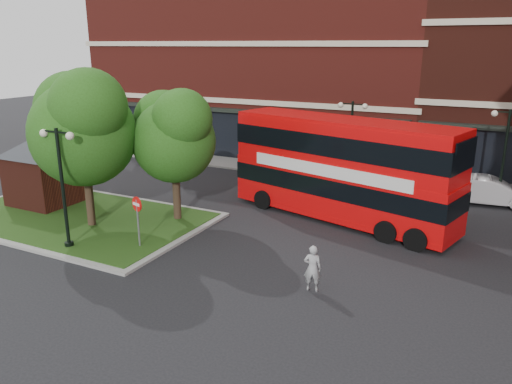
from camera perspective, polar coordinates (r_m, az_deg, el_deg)
The scene contains 15 objects.
ground at distance 18.47m, azimuth -9.07°, elevation -9.65°, with size 120.00×120.00×0.00m, color black.
pavement_far at distance 32.42m, azimuth 8.14°, elevation 2.04°, with size 44.00×3.00×0.12m, color slate.
terrace_far_left at distance 41.40m, azimuth 1.21°, elevation 15.04°, with size 26.00×12.00×14.00m, color maroon.
traffic_island at distance 25.54m, azimuth -19.82°, elevation -2.78°, with size 12.60×7.60×0.15m.
kiosk at distance 27.78m, azimuth -23.08°, elevation 3.21°, with size 6.51×6.51×3.60m.
tree_island_west at distance 23.16m, azimuth -19.29°, elevation 7.45°, with size 5.40×4.71×7.21m.
tree_island_east at distance 23.13m, azimuth -9.46°, elevation 6.75°, with size 4.46×3.90×6.29m.
lamp_island at distance 21.18m, azimuth -21.28°, elevation 1.01°, with size 1.72×0.36×5.00m.
lamp_far_left at distance 29.38m, azimuth 10.79°, elevation 5.94°, with size 1.72×0.36×5.00m.
lamp_far_right at distance 28.29m, azimuth 26.54°, elevation 4.07°, with size 1.72×0.36×5.00m.
bus at distance 23.68m, azimuth 9.78°, elevation 3.33°, with size 11.34×5.24×4.23m.
woman at distance 17.14m, azimuth 6.47°, elevation -8.65°, with size 0.60×0.39×1.65m, color #969699.
car_silver at distance 30.86m, azimuth 4.87°, elevation 2.49°, with size 1.47×3.66×1.25m, color #AFB2B6.
car_white at distance 28.75m, azimuth 25.10°, elevation 0.12°, with size 1.55×4.45×1.47m, color silver.
no_entry_sign at distance 20.65m, azimuth -13.40°, elevation -2.24°, with size 0.61×0.23×2.25m.
Camera 1 is at (9.96, -13.29, 8.09)m, focal length 35.00 mm.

